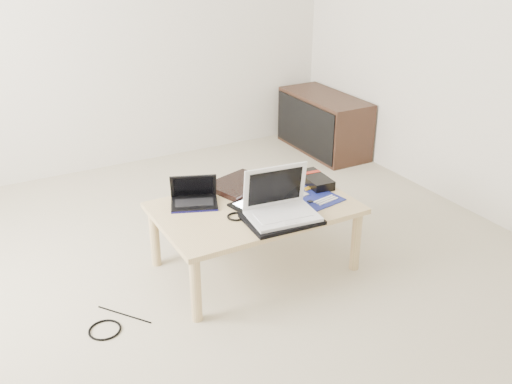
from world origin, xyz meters
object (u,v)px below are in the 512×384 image
coffee_table (255,213)px  media_cabinet (323,123)px  netbook (194,198)px  gpu_box (315,180)px  white_laptop (280,205)px

coffee_table → media_cabinet: bearing=43.9°
netbook → gpu_box: (0.75, -0.11, -0.01)m
coffee_table → media_cabinet: media_cabinet is taller
media_cabinet → coffee_table: bearing=-136.1°
coffee_table → white_laptop: (0.05, -0.19, 0.12)m
white_laptop → gpu_box: (0.41, 0.27, -0.05)m
media_cabinet → white_laptop: white_laptop is taller
netbook → media_cabinet: bearing=34.9°
netbook → coffee_table: bearing=-33.0°
media_cabinet → gpu_box: media_cabinet is taller
white_laptop → gpu_box: bearing=33.6°
media_cabinet → gpu_box: size_ratio=3.33×
coffee_table → netbook: netbook is taller
coffee_table → media_cabinet: size_ratio=1.22×
white_laptop → netbook: bearing=131.6°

